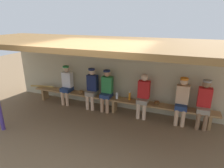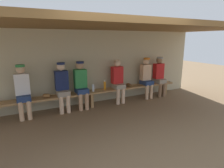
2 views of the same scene
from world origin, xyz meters
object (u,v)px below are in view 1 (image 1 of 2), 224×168
at_px(player_in_white, 67,83).
at_px(water_bottle_blue, 117,96).
at_px(player_shirtless_tan, 92,87).
at_px(water_bottle_orange, 130,96).
at_px(baseball_bat, 42,86).
at_px(player_in_blue, 182,99).
at_px(baseball_glove_worn, 81,92).
at_px(player_rightmost, 107,89).
at_px(bench, 115,100).
at_px(player_with_sunglasses, 143,94).
at_px(baseball_glove_tan, 157,103).
at_px(player_middle, 204,102).

distance_m(player_in_white, water_bottle_blue, 1.85).
relative_size(player_shirtless_tan, player_in_white, 1.00).
height_order(water_bottle_orange, baseball_bat, water_bottle_orange).
height_order(player_in_blue, baseball_glove_worn, player_in_blue).
bearing_deg(player_rightmost, water_bottle_orange, 2.99).
height_order(bench, baseball_glove_worn, baseball_glove_worn).
distance_m(player_shirtless_tan, player_with_sunglasses, 1.70).
xyz_separation_m(baseball_glove_worn, baseball_bat, (-1.63, -0.00, -0.01)).
distance_m(player_rightmost, baseball_glove_tan, 1.60).
bearing_deg(player_in_white, player_in_blue, 0.00).
xyz_separation_m(player_in_blue, baseball_bat, (-4.83, -0.00, -0.25)).
xyz_separation_m(player_rightmost, player_with_sunglasses, (1.18, -0.00, -0.02)).
height_order(water_bottle_blue, baseball_glove_tan, water_bottle_blue).
relative_size(water_bottle_blue, water_bottle_orange, 0.77).
distance_m(player_in_white, baseball_bat, 1.12).
bearing_deg(baseball_bat, bench, -11.86).
height_order(bench, baseball_bat, baseball_bat).
bearing_deg(player_middle, baseball_glove_worn, -179.96).
xyz_separation_m(player_shirtless_tan, water_bottle_orange, (1.27, 0.04, -0.16)).
bearing_deg(water_bottle_blue, player_rightmost, 177.66).
bearing_deg(baseball_glove_worn, water_bottle_orange, -116.76).
bearing_deg(player_rightmost, player_with_sunglasses, -0.02).
distance_m(baseball_glove_worn, baseball_bat, 1.63).
bearing_deg(baseball_glove_tan, player_shirtless_tan, 89.91).
relative_size(player_rightmost, water_bottle_blue, 6.51).
distance_m(bench, player_shirtless_tan, 0.87).
height_order(player_shirtless_tan, baseball_bat, player_shirtless_tan).
relative_size(player_shirtless_tan, player_with_sunglasses, 1.01).
relative_size(player_with_sunglasses, baseball_glove_worn, 5.56).
distance_m(baseball_glove_worn, baseball_glove_tan, 2.53).
bearing_deg(baseball_bat, player_with_sunglasses, -11.82).
bearing_deg(player_with_sunglasses, bench, -179.81).
bearing_deg(player_middle, player_shirtless_tan, 180.00).
relative_size(player_shirtless_tan, player_middle, 1.00).
height_order(player_shirtless_tan, water_bottle_blue, player_shirtless_tan).
bearing_deg(player_with_sunglasses, player_in_white, 179.99).
height_order(player_shirtless_tan, player_with_sunglasses, player_shirtless_tan).
relative_size(player_rightmost, baseball_glove_worn, 5.60).
bearing_deg(baseball_bat, player_shirtless_tan, -11.76).
relative_size(player_with_sunglasses, water_bottle_orange, 5.00).
relative_size(bench, player_middle, 4.46).
relative_size(player_middle, water_bottle_blue, 6.51).
relative_size(bench, water_bottle_blue, 29.03).
xyz_separation_m(player_in_white, player_in_blue, (3.74, 0.00, 0.00)).
distance_m(player_rightmost, water_bottle_blue, 0.40).
bearing_deg(player_shirtless_tan, player_in_blue, 0.00).
bearing_deg(baseball_bat, player_in_blue, -11.82).
relative_size(player_shirtless_tan, baseball_glove_tan, 5.60).
bearing_deg(player_in_white, baseball_glove_worn, -0.27).
xyz_separation_m(player_rightmost, baseball_glove_worn, (-0.94, -0.00, -0.24)).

